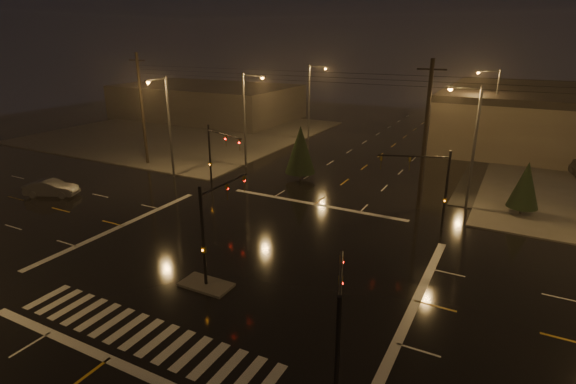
% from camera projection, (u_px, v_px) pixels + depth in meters
% --- Properties ---
extents(ground, '(140.00, 140.00, 0.00)m').
position_uv_depth(ground, '(244.00, 257.00, 29.03)').
color(ground, black).
rests_on(ground, ground).
extents(sidewalk_nw, '(36.00, 36.00, 0.12)m').
position_uv_depth(sidewalk_nw, '(186.00, 132.00, 67.31)').
color(sidewalk_nw, '#4A4742').
rests_on(sidewalk_nw, ground).
extents(median_island, '(3.00, 1.60, 0.15)m').
position_uv_depth(median_island, '(206.00, 285.00, 25.66)').
color(median_island, '#4A4742').
rests_on(median_island, ground).
extents(crosswalk, '(15.00, 2.60, 0.01)m').
position_uv_depth(crosswalk, '(142.00, 334.00, 21.51)').
color(crosswalk, beige).
rests_on(crosswalk, ground).
extents(stop_bar_near, '(16.00, 0.50, 0.01)m').
position_uv_depth(stop_bar_near, '(109.00, 359.00, 19.83)').
color(stop_bar_near, beige).
rests_on(stop_bar_near, ground).
extents(stop_bar_far, '(16.00, 0.50, 0.01)m').
position_uv_depth(stop_bar_far, '(315.00, 204.00, 38.23)').
color(stop_bar_far, beige).
rests_on(stop_bar_far, ground).
extents(commercial_block, '(30.00, 18.00, 5.60)m').
position_uv_depth(commercial_block, '(207.00, 101.00, 78.66)').
color(commercial_block, '#3D3836').
rests_on(commercial_block, ground).
extents(signal_mast_median, '(0.25, 4.59, 6.00)m').
position_uv_depth(signal_mast_median, '(213.00, 220.00, 25.24)').
color(signal_mast_median, black).
rests_on(signal_mast_median, ground).
extents(signal_mast_ne, '(4.84, 1.86, 6.00)m').
position_uv_depth(signal_mast_ne, '(432.00, 180.00, 32.09)').
color(signal_mast_ne, black).
rests_on(signal_mast_ne, ground).
extents(signal_mast_nw, '(4.84, 1.86, 6.00)m').
position_uv_depth(signal_mast_nw, '(216.00, 151.00, 40.45)').
color(signal_mast_nw, black).
rests_on(signal_mast_nw, ground).
extents(signal_mast_se, '(1.55, 3.87, 6.00)m').
position_uv_depth(signal_mast_se, '(338.00, 342.00, 15.17)').
color(signal_mast_se, black).
rests_on(signal_mast_se, ground).
extents(streetlight_1, '(2.77, 0.32, 10.00)m').
position_uv_depth(streetlight_1, '(247.00, 114.00, 47.12)').
color(streetlight_1, '#38383A').
rests_on(streetlight_1, ground).
extents(streetlight_2, '(2.77, 0.32, 10.00)m').
position_uv_depth(streetlight_2, '(311.00, 97.00, 60.50)').
color(streetlight_2, '#38383A').
rests_on(streetlight_2, ground).
extents(streetlight_3, '(2.77, 0.32, 10.00)m').
position_uv_depth(streetlight_3, '(471.00, 139.00, 35.60)').
color(streetlight_3, '#38383A').
rests_on(streetlight_3, ground).
extents(streetlight_4, '(2.77, 0.32, 10.00)m').
position_uv_depth(streetlight_4, '(492.00, 107.00, 52.32)').
color(streetlight_4, '#38383A').
rests_on(streetlight_4, ground).
extents(streetlight_5, '(0.32, 2.77, 10.00)m').
position_uv_depth(streetlight_5, '(167.00, 121.00, 43.54)').
color(streetlight_5, '#38383A').
rests_on(streetlight_5, ground).
extents(utility_pole_0, '(2.20, 0.32, 12.00)m').
position_uv_depth(utility_pole_0, '(142.00, 109.00, 48.43)').
color(utility_pole_0, black).
rests_on(utility_pole_0, ground).
extents(utility_pole_1, '(2.20, 0.32, 12.00)m').
position_uv_depth(utility_pole_1, '(425.00, 136.00, 35.22)').
color(utility_pole_1, black).
rests_on(utility_pole_1, ground).
extents(conifer_0, '(2.37, 2.37, 4.40)m').
position_uv_depth(conifer_0, '(525.00, 185.00, 35.10)').
color(conifer_0, black).
rests_on(conifer_0, ground).
extents(conifer_3, '(3.00, 3.00, 5.38)m').
position_uv_depth(conifer_3, '(300.00, 149.00, 44.04)').
color(conifer_3, black).
rests_on(conifer_3, ground).
extents(car_crossing, '(4.78, 3.32, 1.49)m').
position_uv_depth(car_crossing, '(51.00, 188.00, 39.97)').
color(car_crossing, '#53555A').
rests_on(car_crossing, ground).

